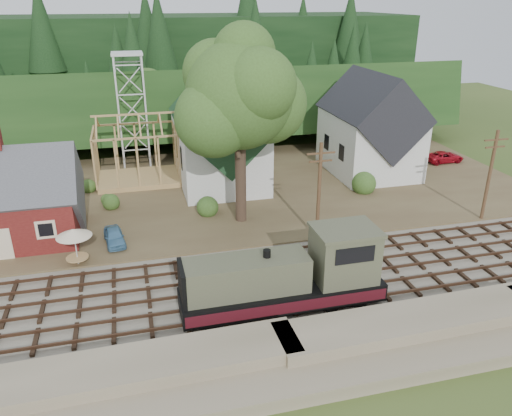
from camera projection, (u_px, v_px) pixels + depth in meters
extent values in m
plane|color=#384C1E|center=(245.00, 287.00, 33.13)|extent=(140.00, 140.00, 0.00)
cube|color=#7F7259|center=(283.00, 373.00, 25.56)|extent=(64.00, 5.00, 1.60)
cube|color=#726B5B|center=(245.00, 286.00, 33.10)|extent=(64.00, 11.00, 0.16)
cube|color=brown|center=(203.00, 191.00, 49.11)|extent=(64.00, 26.00, 0.30)
cube|color=#1E3F19|center=(177.00, 133.00, 70.56)|extent=(70.00, 28.96, 12.74)
cube|color=black|center=(167.00, 110.00, 84.82)|extent=(80.00, 20.00, 12.00)
cube|color=#591415|center=(10.00, 216.00, 38.42)|extent=(10.00, 7.00, 3.80)
cube|color=#4C4C51|center=(6.00, 193.00, 37.68)|extent=(10.80, 7.41, 7.41)
cube|color=beige|center=(3.00, 244.00, 35.56)|extent=(1.20, 0.06, 2.40)
cube|color=silver|center=(219.00, 151.00, 50.04)|extent=(8.00, 12.00, 6.40)
cube|color=#1B3B21|center=(218.00, 119.00, 48.78)|extent=(8.40, 12.96, 8.40)
cube|color=silver|center=(230.00, 112.00, 42.65)|extent=(2.40, 2.40, 4.00)
cone|color=#1B3B21|center=(229.00, 72.00, 41.36)|extent=(5.37, 5.37, 2.60)
cube|color=silver|center=(369.00, 143.00, 52.80)|extent=(8.00, 10.00, 6.40)
cube|color=black|center=(372.00, 113.00, 51.54)|extent=(8.40, 10.80, 8.40)
cube|color=tan|center=(139.00, 179.00, 51.15)|extent=(8.00, 6.00, 0.50)
cube|color=tan|center=(133.00, 114.00, 48.54)|extent=(8.00, 0.18, 0.18)
cube|color=silver|center=(119.00, 114.00, 52.68)|extent=(0.18, 0.18, 12.00)
cube|color=silver|center=(146.00, 113.00, 53.32)|extent=(0.18, 0.18, 12.00)
cube|color=silver|center=(119.00, 109.00, 55.17)|extent=(0.18, 0.18, 12.00)
cube|color=silver|center=(145.00, 108.00, 55.81)|extent=(0.18, 0.18, 12.00)
cube|color=silver|center=(127.00, 53.00, 51.89)|extent=(3.20, 3.20, 0.25)
cylinder|color=#38281E|center=(241.00, 175.00, 40.81)|extent=(0.90, 0.90, 8.00)
sphere|color=#3A5821|center=(240.00, 95.00, 38.26)|extent=(8.40, 8.40, 8.40)
sphere|color=#3A5821|center=(267.00, 104.00, 40.12)|extent=(6.40, 6.40, 6.40)
sphere|color=#3A5821|center=(214.00, 118.00, 37.64)|extent=(6.00, 6.00, 6.00)
cylinder|color=#4C331E|center=(319.00, 194.00, 37.79)|extent=(0.28, 0.28, 8.00)
cube|color=#4C331E|center=(321.00, 153.00, 36.54)|extent=(2.20, 0.12, 0.12)
cube|color=#4C331E|center=(321.00, 161.00, 36.77)|extent=(1.80, 0.12, 0.12)
cylinder|color=#4C331E|center=(489.00, 177.00, 41.22)|extent=(0.28, 0.28, 8.00)
cube|color=#4C331E|center=(496.00, 140.00, 39.96)|extent=(2.20, 0.12, 0.12)
cube|color=#4C331E|center=(495.00, 147.00, 40.20)|extent=(1.80, 0.12, 0.12)
cube|color=black|center=(282.00, 304.00, 30.70)|extent=(12.26, 2.56, 0.36)
cube|color=black|center=(283.00, 294.00, 30.41)|extent=(12.26, 2.96, 1.12)
cube|color=#4D4F39|center=(247.00, 275.00, 29.26)|extent=(7.36, 2.35, 2.15)
cube|color=#4D4F39|center=(344.00, 255.00, 30.44)|extent=(3.68, 2.86, 3.27)
cube|color=#4D4F39|center=(346.00, 230.00, 29.78)|extent=(3.88, 3.07, 0.20)
cube|color=black|center=(355.00, 255.00, 28.87)|extent=(2.45, 0.06, 1.02)
cube|color=#450E16|center=(290.00, 308.00, 29.08)|extent=(12.26, 0.04, 0.72)
cube|color=#450E16|center=(276.00, 281.00, 31.75)|extent=(12.26, 0.04, 0.72)
cylinder|color=black|center=(267.00, 255.00, 29.08)|extent=(0.45, 0.45, 0.72)
imported|color=#5289B0|center=(114.00, 237.00, 38.08)|extent=(1.86, 3.62, 1.18)
imported|color=#AB0D1A|center=(444.00, 157.00, 56.85)|extent=(4.53, 2.25, 1.23)
cylinder|color=silver|center=(76.00, 248.00, 34.95)|extent=(0.11, 0.11, 2.44)
cylinder|color=tan|center=(77.00, 257.00, 35.23)|extent=(1.55, 1.55, 0.09)
cone|color=beige|center=(73.00, 233.00, 34.47)|extent=(2.44, 2.44, 0.55)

